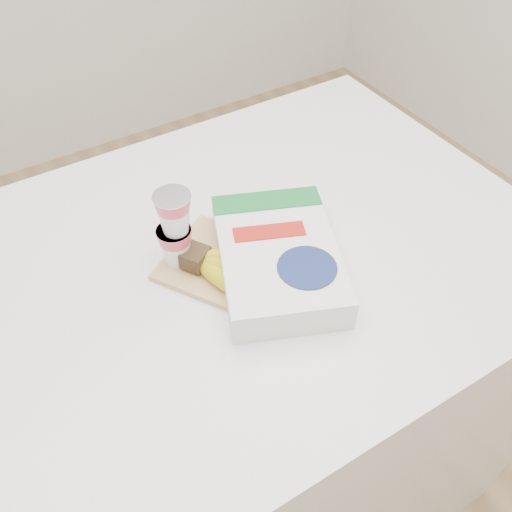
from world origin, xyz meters
The scene contains 6 objects.
room centered at (0.00, 0.00, 1.35)m, with size 4.00×4.00×4.00m.
table centered at (0.00, 0.00, 0.51)m, with size 1.35×0.90×1.01m, color white.
cutting_board centered at (0.02, -0.04, 1.02)m, with size 0.19×0.26×0.01m, color tan.
bananas centered at (0.00, -0.06, 1.05)m, with size 0.18×0.20×0.06m.
yogurt_stack centered at (-0.06, 0.03, 1.11)m, with size 0.07×0.07×0.16m.
cereal_box centered at (0.09, -0.08, 1.05)m, with size 0.32×0.37×0.07m.
Camera 1 is at (-0.33, -0.69, 1.81)m, focal length 40.00 mm.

